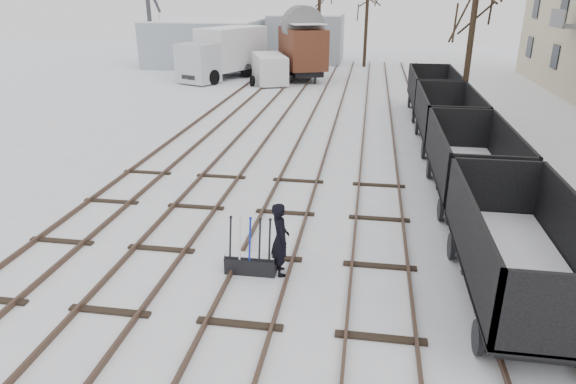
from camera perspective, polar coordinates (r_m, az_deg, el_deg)
name	(u,v)px	position (r m, az deg, el deg)	size (l,w,h in m)	color
ground	(267,258)	(13.95, -2.35, -7.36)	(120.00, 120.00, 0.00)	white
tracks	(319,129)	(26.60, 3.46, 7.05)	(13.90, 52.00, 0.16)	black
shed_left	(206,43)	(50.60, -9.13, 16.05)	(10.00, 8.00, 4.10)	#959EA8
shed_right	(306,38)	(52.54, 2.05, 16.71)	(7.00, 6.00, 4.50)	#959EA8
ground_frame	(251,263)	(13.19, -4.16, -7.82)	(1.30, 0.43, 1.49)	black
worker	(280,239)	(12.82, -0.86, -5.24)	(0.70, 0.46, 1.93)	black
freight_wagon_a	(518,266)	(12.75, 24.17, -7.52)	(2.45, 6.13, 2.50)	black
freight_wagon_b	(470,172)	(18.48, 19.57, 2.06)	(2.45, 6.13, 2.50)	black
freight_wagon_c	(446,126)	(24.55, 17.18, 7.01)	(2.45, 6.13, 2.50)	black
freight_wagon_d	(432,98)	(30.75, 15.73, 9.98)	(2.45, 6.13, 2.50)	black
box_van_wagon	(302,47)	(41.71, 1.60, 15.83)	(4.86, 6.40, 4.36)	black
lorry	(225,53)	(42.67, -7.06, 15.11)	(5.03, 9.01, 3.92)	black
panel_van	(269,68)	(40.19, -2.07, 13.57)	(3.65, 5.31, 2.15)	silver
crane	(153,45)	(49.29, -14.79, 15.52)	(1.78, 4.68, 7.90)	#323337
tree_near	(469,51)	(27.60, 19.49, 14.55)	(0.30, 0.30, 7.82)	black
tree_far_left	(319,24)	(49.46, 3.46, 18.14)	(0.30, 0.30, 7.52)	black
tree_far_right	(366,28)	(49.36, 8.66, 17.55)	(0.30, 0.30, 6.85)	black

